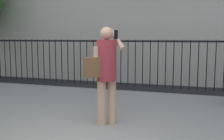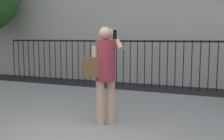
{
  "view_description": "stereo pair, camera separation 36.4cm",
  "coord_description": "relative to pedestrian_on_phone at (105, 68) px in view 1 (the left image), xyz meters",
  "views": [
    {
      "loc": [
        1.65,
        -2.95,
        1.67
      ],
      "look_at": [
        0.15,
        1.68,
        1.08
      ],
      "focal_mm": 42.83,
      "sensor_mm": 36.0,
      "label": 1
    },
    {
      "loc": [
        2.0,
        -2.83,
        1.67
      ],
      "look_at": [
        0.15,
        1.68,
        1.08
      ],
      "focal_mm": 42.83,
      "sensor_mm": 36.0,
      "label": 2
    }
  ],
  "objects": [
    {
      "name": "iron_fence",
      "position": [
        -0.13,
        4.54,
        -0.12
      ],
      "size": [
        12.03,
        0.04,
        1.6
      ],
      "color": "black",
      "rests_on": "ground"
    },
    {
      "name": "pedestrian_on_phone",
      "position": [
        0.0,
        0.0,
        0.0
      ],
      "size": [
        0.69,
        0.69,
        1.7
      ],
      "color": "tan",
      "rests_on": "sidewalk"
    },
    {
      "name": "sidewalk",
      "position": [
        -0.13,
        0.84,
        -1.06
      ],
      "size": [
        28.0,
        4.4,
        0.15
      ],
      "primitive_type": "cube",
      "color": "gray",
      "rests_on": "ground"
    }
  ]
}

